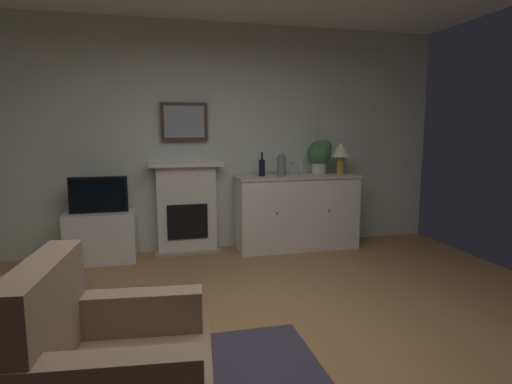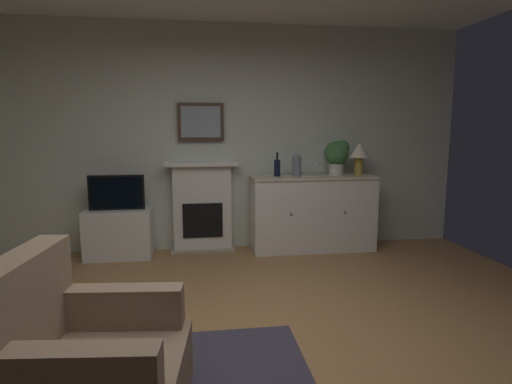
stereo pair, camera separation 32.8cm
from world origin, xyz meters
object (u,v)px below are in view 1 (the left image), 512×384
at_px(wine_bottle, 262,167).
at_px(potted_plant_small, 320,154).
at_px(framed_picture, 184,122).
at_px(table_lamp, 341,152).
at_px(wine_glass_center, 302,166).
at_px(armchair, 109,374).
at_px(vase_decorative, 281,165).
at_px(tv_cabinet, 101,237).
at_px(wine_glass_left, 292,166).
at_px(fireplace_unit, 187,207).
at_px(tv_set, 99,195).
at_px(sideboard_cabinet, 297,212).

distance_m(wine_bottle, potted_plant_small, 0.77).
relative_size(framed_picture, table_lamp, 1.37).
height_order(framed_picture, wine_glass_center, framed_picture).
bearing_deg(armchair, vase_decorative, 59.52).
height_order(tv_cabinet, potted_plant_small, potted_plant_small).
height_order(tv_cabinet, armchair, armchair).
relative_size(table_lamp, wine_glass_left, 2.42).
xyz_separation_m(fireplace_unit, tv_set, (-0.98, -0.19, 0.22)).
bearing_deg(vase_decorative, tv_set, 178.86).
xyz_separation_m(wine_glass_left, armchair, (-1.89, -2.98, -0.66)).
height_order(wine_glass_center, tv_cabinet, wine_glass_center).
bearing_deg(fireplace_unit, potted_plant_small, -4.55).
height_order(fireplace_unit, potted_plant_small, potted_plant_small).
xyz_separation_m(tv_cabinet, tv_set, (-0.00, -0.02, 0.48)).
xyz_separation_m(fireplace_unit, wine_bottle, (0.90, -0.16, 0.48)).
bearing_deg(wine_bottle, tv_cabinet, -179.83).
distance_m(sideboard_cabinet, table_lamp, 0.93).
relative_size(fireplace_unit, wine_glass_center, 6.67).
height_order(fireplace_unit, wine_glass_center, fireplace_unit).
bearing_deg(wine_glass_center, framed_picture, 168.90).
bearing_deg(fireplace_unit, vase_decorative, -11.42).
relative_size(wine_glass_center, vase_decorative, 0.59).
xyz_separation_m(fireplace_unit, table_lamp, (1.92, -0.18, 0.65)).
height_order(wine_bottle, armchair, wine_bottle).
bearing_deg(tv_cabinet, armchair, -83.15).
bearing_deg(tv_set, armchair, -83.10).
xyz_separation_m(sideboard_cabinet, potted_plant_small, (0.31, 0.05, 0.72)).
relative_size(framed_picture, vase_decorative, 1.96).
height_order(framed_picture, table_lamp, framed_picture).
distance_m(tv_cabinet, tv_set, 0.48).
xyz_separation_m(sideboard_cabinet, wine_glass_left, (-0.07, -0.02, 0.58)).
height_order(table_lamp, tv_set, table_lamp).
bearing_deg(tv_set, wine_glass_left, -0.28).
bearing_deg(wine_bottle, table_lamp, -1.16).
xyz_separation_m(framed_picture, tv_set, (-0.98, -0.23, -0.80)).
xyz_separation_m(fireplace_unit, sideboard_cabinet, (1.35, -0.18, -0.09)).
bearing_deg(armchair, potted_plant_small, 53.30).
distance_m(wine_bottle, tv_set, 1.89).
xyz_separation_m(fireplace_unit, wine_glass_left, (1.27, -0.20, 0.50)).
bearing_deg(framed_picture, wine_glass_left, -10.74).
height_order(wine_glass_left, wine_glass_center, same).
xyz_separation_m(potted_plant_small, armchair, (-2.27, -3.05, -0.80)).
bearing_deg(tv_set, fireplace_unit, 10.77).
bearing_deg(tv_cabinet, table_lamp, -0.30).
height_order(fireplace_unit, wine_bottle, wine_bottle).
xyz_separation_m(wine_bottle, vase_decorative, (0.22, -0.07, 0.03)).
height_order(framed_picture, sideboard_cabinet, framed_picture).
bearing_deg(framed_picture, wine_glass_center, -11.10).
distance_m(wine_glass_center, tv_cabinet, 2.48).
relative_size(wine_glass_center, armchair, 0.18).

